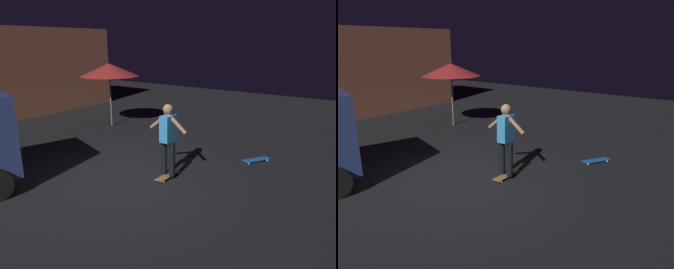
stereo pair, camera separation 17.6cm
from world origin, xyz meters
TOP-DOWN VIEW (x-y plane):
  - ground_plane at (0.00, 0.00)m, footprint 28.00×28.00m
  - patio_umbrella at (3.34, 3.79)m, footprint 2.10×2.10m
  - skateboard_ridden at (0.70, -0.69)m, footprint 0.78×0.23m
  - skateboard_spare at (2.88, -2.00)m, footprint 0.77×0.58m
  - skater at (0.70, -0.69)m, footprint 0.38×0.98m

SIDE VIEW (x-z plane):
  - ground_plane at x=0.00m, z-range 0.00..0.00m
  - skateboard_ridden at x=0.70m, z-range 0.02..0.09m
  - skateboard_spare at x=2.88m, z-range 0.02..0.09m
  - skater at x=0.70m, z-range 0.20..1.87m
  - patio_umbrella at x=3.34m, z-range 0.92..3.22m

